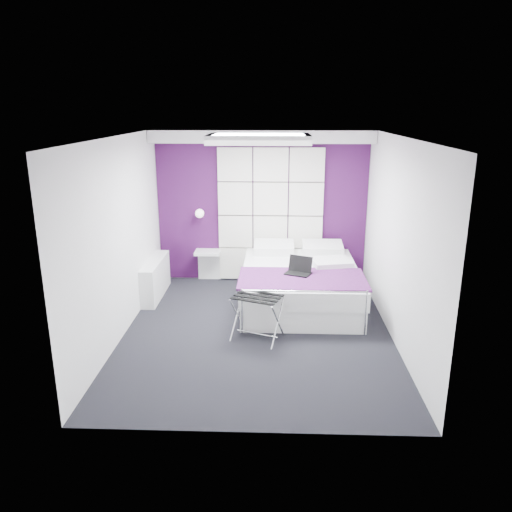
# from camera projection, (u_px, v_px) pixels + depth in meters

# --- Properties ---
(floor) EXTENTS (4.40, 4.40, 0.00)m
(floor) POSITION_uv_depth(u_px,v_px,m) (257.00, 332.00, 6.82)
(floor) COLOR black
(floor) RESTS_ON ground
(ceiling) EXTENTS (4.40, 4.40, 0.00)m
(ceiling) POSITION_uv_depth(u_px,v_px,m) (257.00, 137.00, 6.07)
(ceiling) COLOR white
(ceiling) RESTS_ON wall_back
(wall_back) EXTENTS (3.60, 0.00, 3.60)m
(wall_back) POSITION_uv_depth(u_px,v_px,m) (262.00, 207.00, 8.55)
(wall_back) COLOR white
(wall_back) RESTS_ON floor
(wall_left) EXTENTS (0.00, 4.40, 4.40)m
(wall_left) POSITION_uv_depth(u_px,v_px,m) (120.00, 239.00, 6.51)
(wall_left) COLOR white
(wall_left) RESTS_ON floor
(wall_right) EXTENTS (0.00, 4.40, 4.40)m
(wall_right) POSITION_uv_depth(u_px,v_px,m) (398.00, 241.00, 6.38)
(wall_right) COLOR white
(wall_right) RESTS_ON floor
(accent_wall) EXTENTS (3.58, 0.02, 2.58)m
(accent_wall) POSITION_uv_depth(u_px,v_px,m) (262.00, 207.00, 8.54)
(accent_wall) COLOR #390E3D
(accent_wall) RESTS_ON wall_back
(soffit) EXTENTS (3.58, 0.50, 0.20)m
(soffit) POSITION_uv_depth(u_px,v_px,m) (262.00, 136.00, 7.97)
(soffit) COLOR white
(soffit) RESTS_ON wall_back
(headboard) EXTENTS (1.80, 0.08, 2.30)m
(headboard) POSITION_uv_depth(u_px,v_px,m) (270.00, 215.00, 8.53)
(headboard) COLOR silver
(headboard) RESTS_ON wall_back
(skylight) EXTENTS (1.36, 0.86, 0.12)m
(skylight) POSITION_uv_depth(u_px,v_px,m) (259.00, 138.00, 6.66)
(skylight) COLOR white
(skylight) RESTS_ON ceiling
(wall_lamp) EXTENTS (0.15, 0.15, 0.15)m
(wall_lamp) POSITION_uv_depth(u_px,v_px,m) (200.00, 213.00, 8.48)
(wall_lamp) COLOR white
(wall_lamp) RESTS_ON wall_back
(radiator) EXTENTS (0.22, 1.20, 0.60)m
(radiator) POSITION_uv_depth(u_px,v_px,m) (156.00, 278.00, 8.04)
(radiator) COLOR white
(radiator) RESTS_ON floor
(bed) EXTENTS (1.81, 2.19, 0.76)m
(bed) POSITION_uv_depth(u_px,v_px,m) (300.00, 284.00, 7.71)
(bed) COLOR white
(bed) RESTS_ON floor
(nightstand) EXTENTS (0.44, 0.34, 0.05)m
(nightstand) POSITION_uv_depth(u_px,v_px,m) (208.00, 252.00, 8.63)
(nightstand) COLOR white
(nightstand) RESTS_ON wall_back
(luggage_rack) EXTENTS (0.60, 0.45, 0.60)m
(luggage_rack) POSITION_uv_depth(u_px,v_px,m) (257.00, 317.00, 6.54)
(luggage_rack) COLOR silver
(luggage_rack) RESTS_ON floor
(laptop) EXTENTS (0.35, 0.25, 0.25)m
(laptop) POSITION_uv_depth(u_px,v_px,m) (298.00, 269.00, 7.27)
(laptop) COLOR black
(laptop) RESTS_ON bed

